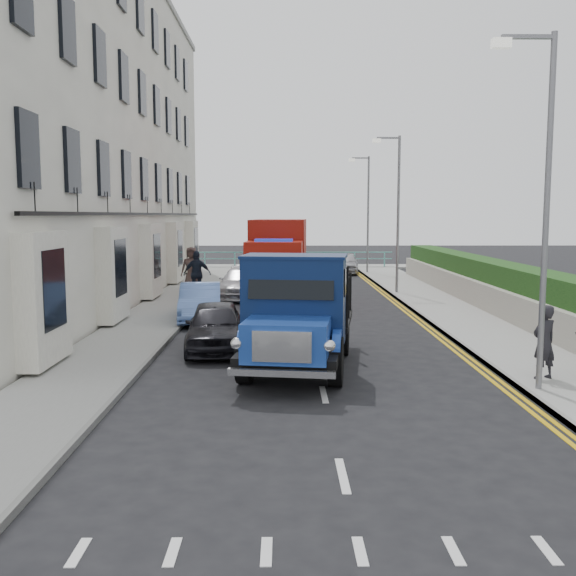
# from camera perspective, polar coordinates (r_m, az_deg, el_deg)

# --- Properties ---
(ground) EXTENTS (120.00, 120.00, 0.00)m
(ground) POSITION_cam_1_polar(r_m,az_deg,el_deg) (14.92, 2.71, -7.33)
(ground) COLOR black
(ground) RESTS_ON ground
(pavement_west) EXTENTS (2.40, 38.00, 0.12)m
(pavement_west) POSITION_cam_1_polar(r_m,az_deg,el_deg) (24.13, -10.95, -1.95)
(pavement_west) COLOR gray
(pavement_west) RESTS_ON ground
(pavement_east) EXTENTS (2.60, 38.00, 0.12)m
(pavement_east) POSITION_cam_1_polar(r_m,az_deg,el_deg) (24.50, 13.98, -1.90)
(pavement_east) COLOR gray
(pavement_east) RESTS_ON ground
(promenade) EXTENTS (30.00, 2.50, 0.12)m
(promenade) POSITION_cam_1_polar(r_m,az_deg,el_deg) (43.61, 0.58, 1.92)
(promenade) COLOR gray
(promenade) RESTS_ON ground
(sea_plane) EXTENTS (120.00, 120.00, 0.00)m
(sea_plane) POSITION_cam_1_polar(r_m,az_deg,el_deg) (74.55, 0.13, 3.80)
(sea_plane) COLOR slate
(sea_plane) RESTS_ON ground
(terrace_west) EXTENTS (6.31, 30.20, 14.25)m
(terrace_west) POSITION_cam_1_polar(r_m,az_deg,el_deg) (29.01, -18.34, 13.33)
(terrace_west) COLOR white
(terrace_west) RESTS_ON ground
(garden_east) EXTENTS (1.45, 28.00, 1.75)m
(garden_east) POSITION_cam_1_polar(r_m,az_deg,el_deg) (24.95, 18.29, 0.05)
(garden_east) COLOR #B2AD9E
(garden_east) RESTS_ON ground
(seafront_railing) EXTENTS (13.00, 0.08, 1.11)m
(seafront_railing) POSITION_cam_1_polar(r_m,az_deg,el_deg) (42.78, 0.60, 2.53)
(seafront_railing) COLOR #59B2A5
(seafront_railing) RESTS_ON ground
(lamp_near) EXTENTS (1.23, 0.18, 7.00)m
(lamp_near) POSITION_cam_1_polar(r_m,az_deg,el_deg) (13.44, 21.57, 7.89)
(lamp_near) COLOR slate
(lamp_near) RESTS_ON ground
(lamp_mid) EXTENTS (1.23, 0.18, 7.00)m
(lamp_mid) POSITION_cam_1_polar(r_m,az_deg,el_deg) (28.90, 9.54, 7.29)
(lamp_mid) COLOR slate
(lamp_mid) RESTS_ON ground
(lamp_far) EXTENTS (1.23, 0.18, 7.00)m
(lamp_far) POSITION_cam_1_polar(r_m,az_deg,el_deg) (38.79, 6.96, 7.12)
(lamp_far) COLOR slate
(lamp_far) RESTS_ON ground
(bedford_lorry) EXTENTS (2.94, 5.84, 2.65)m
(bedford_lorry) POSITION_cam_1_polar(r_m,az_deg,el_deg) (14.35, 0.68, -2.90)
(bedford_lorry) COLOR black
(bedford_lorry) RESTS_ON ground
(red_lorry) EXTENTS (2.53, 6.54, 3.37)m
(red_lorry) POSITION_cam_1_polar(r_m,az_deg,el_deg) (26.80, -0.87, 2.73)
(red_lorry) COLOR black
(red_lorry) RESTS_ON ground
(parked_car_front) EXTENTS (1.80, 3.87, 1.28)m
(parked_car_front) POSITION_cam_1_polar(r_m,az_deg,el_deg) (17.11, -6.46, -3.37)
(parked_car_front) COLOR black
(parked_car_front) RESTS_ON ground
(parked_car_mid) EXTENTS (1.72, 3.96, 1.27)m
(parked_car_mid) POSITION_cam_1_polar(r_m,az_deg,el_deg) (21.84, -7.80, -1.26)
(parked_car_mid) COLOR #6083CE
(parked_car_mid) RESTS_ON ground
(parked_car_rear) EXTENTS (2.13, 4.50, 1.27)m
(parked_car_rear) POSITION_cam_1_polar(r_m,az_deg,el_deg) (27.73, -4.17, 0.44)
(parked_car_rear) COLOR silver
(parked_car_rear) RESTS_ON ground
(seafront_car_left) EXTENTS (3.73, 5.82, 1.49)m
(seafront_car_left) POSITION_cam_1_polar(r_m,az_deg,el_deg) (39.60, -0.22, 2.45)
(seafront_car_left) COLOR black
(seafront_car_left) RESTS_ON ground
(seafront_car_right) EXTENTS (1.94, 3.88, 1.27)m
(seafront_car_right) POSITION_cam_1_polar(r_m,az_deg,el_deg) (39.18, 5.16, 2.22)
(seafront_car_right) COLOR #B1AFB4
(seafront_car_right) RESTS_ON ground
(pedestrian_east_near) EXTENTS (0.68, 0.58, 1.58)m
(pedestrian_east_near) POSITION_cam_1_polar(r_m,az_deg,el_deg) (14.57, 21.82, -4.48)
(pedestrian_east_near) COLOR black
(pedestrian_east_near) RESTS_ON pavement_east
(pedestrian_west_near) EXTENTS (1.16, 0.51, 1.95)m
(pedestrian_west_near) POSITION_cam_1_polar(r_m,az_deg,el_deg) (27.13, -8.08, 1.24)
(pedestrian_west_near) COLOR #1C2433
(pedestrian_west_near) RESTS_ON pavement_west
(pedestrian_west_far) EXTENTS (1.01, 0.70, 1.98)m
(pedestrian_west_far) POSITION_cam_1_polar(r_m,az_deg,el_deg) (29.95, -8.58, 1.75)
(pedestrian_west_far) COLOR #443431
(pedestrian_west_far) RESTS_ON pavement_west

